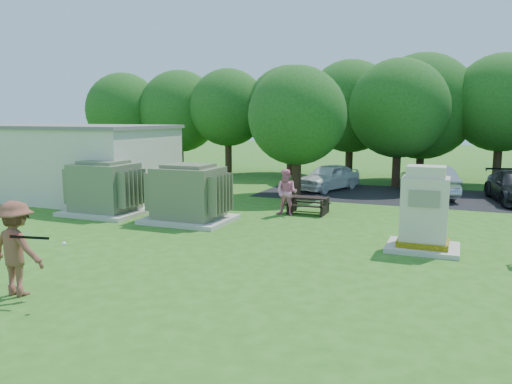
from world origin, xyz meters
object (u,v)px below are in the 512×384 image
at_px(person_at_picnic, 287,192).
at_px(car_silver_a, 428,181).
at_px(transformer_right, 189,195).
at_px(picnic_table, 308,203).
at_px(generator_cabinet, 424,214).
at_px(batter, 17,248).
at_px(transformer_left, 105,189).
at_px(car_white, 328,177).

height_order(person_at_picnic, car_silver_a, person_at_picnic).
bearing_deg(transformer_right, person_at_picnic, 38.94).
bearing_deg(person_at_picnic, picnic_table, 50.10).
bearing_deg(person_at_picnic, car_silver_a, 59.72).
height_order(generator_cabinet, person_at_picnic, generator_cabinet).
relative_size(generator_cabinet, batter, 1.18).
bearing_deg(car_silver_a, generator_cabinet, 72.46).
bearing_deg(transformer_left, person_at_picnic, 19.55).
xyz_separation_m(generator_cabinet, car_white, (-5.32, 10.36, -0.38)).
relative_size(picnic_table, person_at_picnic, 0.86).
bearing_deg(picnic_table, transformer_right, -139.64).
bearing_deg(picnic_table, car_white, 97.19).
xyz_separation_m(transformer_left, car_silver_a, (11.30, 9.21, -0.23)).
xyz_separation_m(transformer_right, picnic_table, (3.55, 3.02, -0.56)).
height_order(transformer_left, transformer_right, same).
relative_size(transformer_left, batter, 1.49).
height_order(picnic_table, car_white, car_white).
bearing_deg(car_silver_a, batter, 46.97).
xyz_separation_m(transformer_left, person_at_picnic, (6.60, 2.34, -0.08)).
xyz_separation_m(transformer_right, batter, (0.40, -7.89, 0.04)).
xyz_separation_m(transformer_right, car_white, (2.74, 9.46, -0.30)).
bearing_deg(transformer_right, batter, -87.12).
relative_size(transformer_right, picnic_table, 1.96).
xyz_separation_m(transformer_left, car_white, (6.44, 9.46, -0.30)).
bearing_deg(transformer_right, transformer_left, 180.00).
distance_m(transformer_right, batter, 7.90).
bearing_deg(batter, picnic_table, -104.52).
bearing_deg(transformer_right, car_white, 73.84).
xyz_separation_m(batter, car_silver_a, (7.20, 17.09, -0.27)).
distance_m(transformer_left, transformer_right, 3.70).
distance_m(picnic_table, car_white, 6.49).
bearing_deg(batter, transformer_right, -85.50).
relative_size(transformer_left, picnic_table, 1.96).
distance_m(picnic_table, batter, 11.37).
xyz_separation_m(person_at_picnic, car_silver_a, (4.70, 6.86, -0.15)).
xyz_separation_m(picnic_table, person_at_picnic, (-0.65, -0.68, 0.48)).
bearing_deg(car_silver_a, transformer_left, 18.99).
distance_m(generator_cabinet, person_at_picnic, 6.10).
bearing_deg(generator_cabinet, transformer_left, 175.63).
relative_size(picnic_table, car_white, 0.39).
distance_m(transformer_right, car_silver_a, 11.94).
height_order(transformer_left, generator_cabinet, generator_cabinet).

